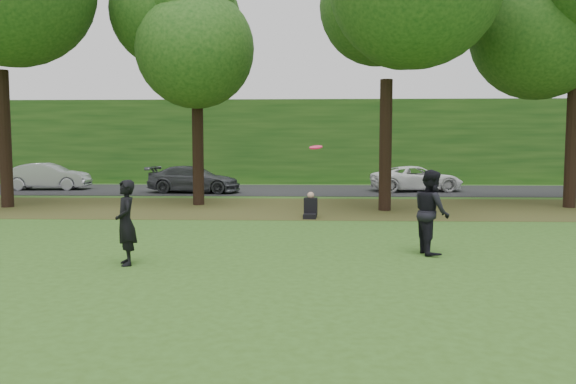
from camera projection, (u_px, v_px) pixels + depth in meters
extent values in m
plane|color=#305019|center=(215.00, 312.00, 7.90)|extent=(120.00, 120.00, 0.00)
cube|color=#4B361A|center=(274.00, 208.00, 20.84)|extent=(60.00, 7.00, 0.01)
cube|color=black|center=(284.00, 190.00, 28.81)|extent=(70.00, 7.00, 0.02)
cube|color=#174213|center=(288.00, 142.00, 34.57)|extent=(70.00, 3.00, 5.00)
imported|color=black|center=(126.00, 223.00, 10.91)|extent=(0.62, 0.72, 1.67)
imported|color=black|center=(431.00, 212.00, 12.02)|extent=(0.79, 0.96, 1.82)
imported|color=#A4A6AC|center=(48.00, 176.00, 29.00)|extent=(4.28, 1.84, 1.37)
imported|color=#42444A|center=(194.00, 179.00, 27.18)|extent=(4.60, 2.23, 1.29)
imported|color=white|center=(417.00, 179.00, 28.02)|extent=(4.74, 2.66, 1.25)
cylinder|color=red|center=(316.00, 147.00, 11.54)|extent=(0.38, 0.38, 0.09)
cube|color=black|center=(310.00, 216.00, 17.80)|extent=(0.44, 0.59, 0.16)
cube|color=black|center=(311.00, 206.00, 18.05)|extent=(0.45, 0.37, 0.56)
sphere|color=tan|center=(311.00, 195.00, 18.02)|extent=(0.22, 0.22, 0.22)
cylinder|color=black|center=(5.00, 139.00, 20.82)|extent=(0.44, 0.44, 5.08)
cylinder|color=black|center=(198.00, 152.00, 21.68)|extent=(0.44, 0.44, 4.12)
sphere|color=#174213|center=(196.00, 25.00, 21.27)|extent=(5.80, 5.80, 5.80)
cylinder|color=black|center=(386.00, 146.00, 19.79)|extent=(0.44, 0.44, 4.62)
cylinder|color=black|center=(572.00, 148.00, 20.72)|extent=(0.44, 0.44, 4.45)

